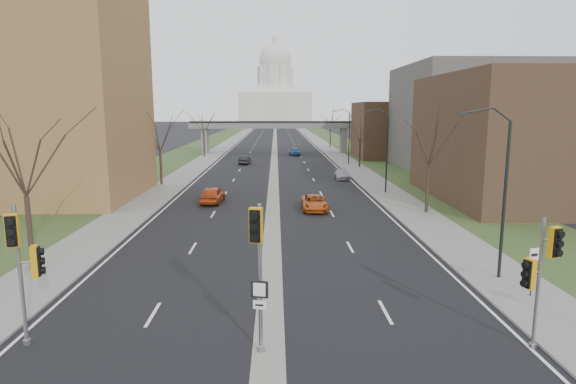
{
  "coord_description": "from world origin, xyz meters",
  "views": [
    {
      "loc": [
        0.29,
        -17.5,
        8.66
      ],
      "look_at": [
        0.94,
        8.38,
        4.23
      ],
      "focal_mm": 30.0,
      "sensor_mm": 36.0,
      "label": 1
    }
  ],
  "objects_px": {
    "car_left_far": "(245,160)",
    "car_right_far": "(294,151)",
    "speed_limit_sign": "(533,263)",
    "car_left_near": "(213,195)",
    "signal_pole_right": "(541,266)",
    "car_right_mid": "(342,174)",
    "car_right_near": "(314,203)",
    "signal_pole_left": "(23,256)",
    "signal_pole_median": "(258,253)"
  },
  "relations": [
    {
      "from": "signal_pole_left",
      "to": "car_right_near",
      "type": "bearing_deg",
      "value": 47.57
    },
    {
      "from": "speed_limit_sign",
      "to": "car_left_near",
      "type": "relative_size",
      "value": 0.5
    },
    {
      "from": "speed_limit_sign",
      "to": "car_right_near",
      "type": "bearing_deg",
      "value": 99.21
    },
    {
      "from": "signal_pole_right",
      "to": "car_left_far",
      "type": "height_order",
      "value": "signal_pole_right"
    },
    {
      "from": "signal_pole_right",
      "to": "car_right_mid",
      "type": "bearing_deg",
      "value": 71.42
    },
    {
      "from": "car_right_near",
      "to": "car_right_far",
      "type": "relative_size",
      "value": 1.05
    },
    {
      "from": "car_left_near",
      "to": "car_right_far",
      "type": "relative_size",
      "value": 1.02
    },
    {
      "from": "signal_pole_right",
      "to": "car_right_far",
      "type": "xyz_separation_m",
      "value": [
        -5.72,
        76.4,
        -2.46
      ]
    },
    {
      "from": "signal_pole_median",
      "to": "car_left_near",
      "type": "xyz_separation_m",
      "value": [
        -5.34,
        28.75,
        -3.02
      ]
    },
    {
      "from": "car_right_near",
      "to": "car_right_mid",
      "type": "relative_size",
      "value": 1.12
    },
    {
      "from": "signal_pole_median",
      "to": "speed_limit_sign",
      "type": "xyz_separation_m",
      "value": [
        12.46,
        5.01,
        -2.11
      ]
    },
    {
      "from": "speed_limit_sign",
      "to": "car_right_mid",
      "type": "xyz_separation_m",
      "value": [
        -3.48,
        39.2,
        -1.08
      ]
    },
    {
      "from": "signal_pole_right",
      "to": "car_right_mid",
      "type": "relative_size",
      "value": 1.17
    },
    {
      "from": "signal_pole_left",
      "to": "signal_pole_right",
      "type": "relative_size",
      "value": 1.08
    },
    {
      "from": "signal_pole_median",
      "to": "signal_pole_right",
      "type": "bearing_deg",
      "value": 11.78
    },
    {
      "from": "car_left_far",
      "to": "car_right_near",
      "type": "height_order",
      "value": "car_left_far"
    },
    {
      "from": "signal_pole_left",
      "to": "car_right_far",
      "type": "bearing_deg",
      "value": 65.17
    },
    {
      "from": "signal_pole_left",
      "to": "signal_pole_right",
      "type": "bearing_deg",
      "value": -18.0
    },
    {
      "from": "signal_pole_median",
      "to": "car_right_near",
      "type": "relative_size",
      "value": 1.16
    },
    {
      "from": "speed_limit_sign",
      "to": "car_left_far",
      "type": "distance_m",
      "value": 58.92
    },
    {
      "from": "signal_pole_median",
      "to": "speed_limit_sign",
      "type": "distance_m",
      "value": 13.6
    },
    {
      "from": "signal_pole_median",
      "to": "car_left_near",
      "type": "distance_m",
      "value": 29.4
    },
    {
      "from": "car_right_near",
      "to": "signal_pole_median",
      "type": "bearing_deg",
      "value": -98.41
    },
    {
      "from": "car_left_far",
      "to": "car_right_mid",
      "type": "xyz_separation_m",
      "value": [
        13.37,
        -17.25,
        -0.07
      ]
    },
    {
      "from": "speed_limit_sign",
      "to": "car_right_far",
      "type": "relative_size",
      "value": 0.51
    },
    {
      "from": "signal_pole_right",
      "to": "speed_limit_sign",
      "type": "relative_size",
      "value": 2.15
    },
    {
      "from": "speed_limit_sign",
      "to": "car_left_far",
      "type": "relative_size",
      "value": 0.56
    },
    {
      "from": "car_left_far",
      "to": "car_right_far",
      "type": "height_order",
      "value": "car_right_far"
    },
    {
      "from": "signal_pole_right",
      "to": "car_right_far",
      "type": "bearing_deg",
      "value": 74.47
    },
    {
      "from": "signal_pole_right",
      "to": "speed_limit_sign",
      "type": "xyz_separation_m",
      "value": [
        2.53,
        4.97,
        -1.53
      ]
    },
    {
      "from": "car_left_near",
      "to": "car_left_far",
      "type": "xyz_separation_m",
      "value": [
        0.96,
        32.71,
        -0.11
      ]
    },
    {
      "from": "car_left_far",
      "to": "car_right_far",
      "type": "distance_m",
      "value": 17.26
    },
    {
      "from": "car_right_near",
      "to": "car_right_far",
      "type": "xyz_separation_m",
      "value": [
        0.22,
        51.23,
        0.11
      ]
    },
    {
      "from": "car_left_near",
      "to": "car_left_far",
      "type": "relative_size",
      "value": 1.12
    },
    {
      "from": "signal_pole_median",
      "to": "car_right_far",
      "type": "xyz_separation_m",
      "value": [
        4.21,
        76.43,
        -3.04
      ]
    },
    {
      "from": "car_left_far",
      "to": "car_right_mid",
      "type": "bearing_deg",
      "value": 133.59
    },
    {
      "from": "car_left_far",
      "to": "car_right_far",
      "type": "relative_size",
      "value": 0.91
    },
    {
      "from": "car_right_near",
      "to": "car_right_far",
      "type": "bearing_deg",
      "value": 90.33
    },
    {
      "from": "car_left_near",
      "to": "car_right_mid",
      "type": "bearing_deg",
      "value": -128.79
    },
    {
      "from": "car_right_near",
      "to": "signal_pole_left",
      "type": "bearing_deg",
      "value": -116.53
    },
    {
      "from": "signal_pole_median",
      "to": "car_left_far",
      "type": "distance_m",
      "value": 61.69
    },
    {
      "from": "signal_pole_median",
      "to": "car_right_mid",
      "type": "bearing_deg",
      "value": 90.1
    },
    {
      "from": "speed_limit_sign",
      "to": "car_right_far",
      "type": "height_order",
      "value": "speed_limit_sign"
    },
    {
      "from": "signal_pole_left",
      "to": "car_right_far",
      "type": "distance_m",
      "value": 76.64
    },
    {
      "from": "speed_limit_sign",
      "to": "car_right_near",
      "type": "relative_size",
      "value": 0.49
    },
    {
      "from": "signal_pole_median",
      "to": "car_right_near",
      "type": "height_order",
      "value": "signal_pole_median"
    },
    {
      "from": "signal_pole_right",
      "to": "speed_limit_sign",
      "type": "bearing_deg",
      "value": 43.25
    },
    {
      "from": "signal_pole_right",
      "to": "car_right_mid",
      "type": "height_order",
      "value": "signal_pole_right"
    },
    {
      "from": "car_right_near",
      "to": "car_left_far",
      "type": "bearing_deg",
      "value": 103.58
    },
    {
      "from": "signal_pole_left",
      "to": "signal_pole_right",
      "type": "distance_m",
      "value": 18.41
    }
  ]
}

